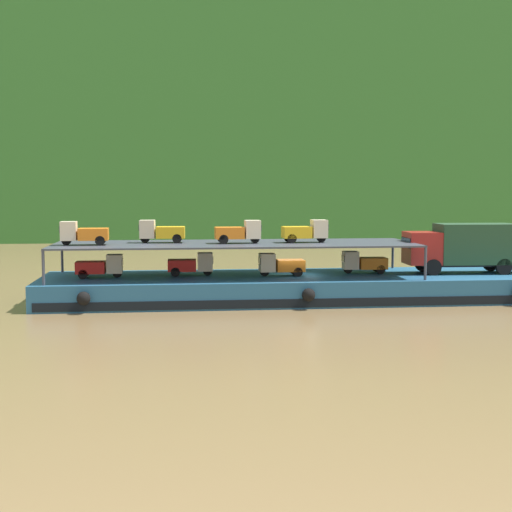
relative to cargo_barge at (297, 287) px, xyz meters
The scene contains 13 objects.
ground_plane 0.75m from the cargo_barge, 90.00° to the left, with size 400.00×400.00×0.00m, color brown.
hillside_far_bank 67.83m from the cargo_barge, 90.00° to the left, with size 141.03×34.35×39.55m.
cargo_barge is the anchor object (origin of this frame).
covered_lorry 10.74m from the cargo_barge, ahead, with size 7.91×2.49×3.10m.
cargo_rack 4.65m from the cargo_barge, behind, with size 21.69×6.54×2.00m.
mini_truck_lower_stern 11.93m from the cargo_barge, behind, with size 2.75×1.22×1.38m.
mini_truck_lower_aft 6.63m from the cargo_barge, behind, with size 2.76×1.23×1.38m.
mini_truck_lower_mid 1.82m from the cargo_barge, 164.90° to the right, with size 2.78×1.26×1.38m.
mini_truck_lower_fore 4.56m from the cargo_barge, ahead, with size 2.77×1.25×1.38m.
mini_truck_upper_stern 13.17m from the cargo_barge, behind, with size 2.77×1.25×1.38m.
mini_truck_upper_mid 8.96m from the cargo_barge, behind, with size 2.78×1.27×1.38m.
mini_truck_upper_fore 4.99m from the cargo_barge, behind, with size 2.78×1.26×1.38m.
mini_truck_upper_bow 3.48m from the cargo_barge, ahead, with size 2.79×1.28×1.38m.
Camera 1 is at (-7.20, -43.11, 6.75)m, focal length 50.39 mm.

